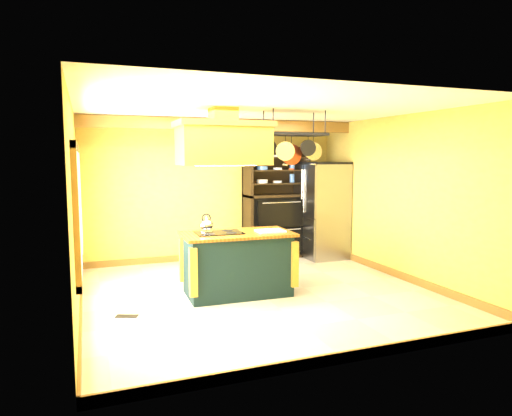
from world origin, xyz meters
TOP-DOWN VIEW (x-y plane):
  - floor at (0.00, 0.00)m, footprint 5.00×5.00m
  - ceiling at (0.00, 0.00)m, footprint 5.00×5.00m
  - wall_back at (0.00, 2.50)m, footprint 5.00×0.02m
  - wall_front at (0.00, -2.50)m, footprint 5.00×0.02m
  - wall_left at (-2.50, 0.00)m, footprint 0.02×5.00m
  - wall_right at (2.50, 0.00)m, footprint 0.02×5.00m
  - ceiling_beam at (0.00, 1.70)m, footprint 5.00×0.15m
  - window_near at (-2.47, -0.80)m, footprint 0.06×1.06m
  - window_far at (-2.47, 0.60)m, footprint 0.06×1.06m
  - kitchen_island at (-0.32, 0.05)m, footprint 1.62×0.93m
  - range_hood at (-0.52, 0.05)m, footprint 1.33×0.75m
  - pot_rack at (0.58, 0.06)m, footprint 1.00×0.46m
  - refrigerator at (2.08, 1.90)m, footprint 0.81×0.96m
  - hutch at (1.20, 2.26)m, footprint 1.25×0.57m
  - floor_register at (-1.94, -0.37)m, footprint 0.30×0.21m

SIDE VIEW (x-z plane):
  - floor at x=0.00m, z-range 0.00..0.00m
  - floor_register at x=-1.94m, z-range 0.00..0.01m
  - kitchen_island at x=-0.32m, z-range -0.09..1.02m
  - hutch at x=1.20m, z-range -0.25..1.97m
  - refrigerator at x=2.08m, z-range -0.02..1.85m
  - wall_back at x=0.00m, z-range 0.00..2.70m
  - wall_front at x=0.00m, z-range 0.00..2.70m
  - wall_left at x=-2.50m, z-range 0.00..2.70m
  - wall_right at x=2.50m, z-range 0.00..2.70m
  - window_near at x=-2.47m, z-range 0.62..2.18m
  - window_far at x=-2.47m, z-range 0.62..2.18m
  - range_hood at x=-0.52m, z-range 1.83..2.63m
  - pot_rack at x=0.58m, z-range 1.84..2.65m
  - ceiling_beam at x=0.00m, z-range 2.49..2.69m
  - ceiling at x=0.00m, z-range 2.70..2.70m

